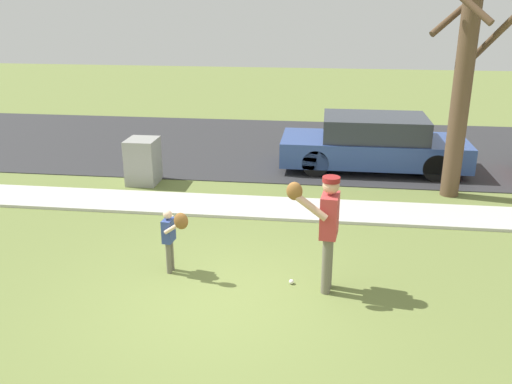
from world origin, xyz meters
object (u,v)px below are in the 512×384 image
at_px(utility_cabinet, 143,161).
at_px(parked_wagon_blue, 373,144).
at_px(person_child, 172,232).
at_px(baseball, 291,282).
at_px(street_tree_near, 465,68).
at_px(person_adult, 326,221).

distance_m(utility_cabinet, parked_wagon_blue, 5.60).
bearing_deg(utility_cabinet, person_child, -66.07).
distance_m(person_child, baseball, 1.96).
relative_size(street_tree_near, parked_wagon_blue, 1.14).
bearing_deg(parked_wagon_blue, person_child, 60.05).
xyz_separation_m(person_adult, parked_wagon_blue, (1.13, 6.20, -0.43)).
bearing_deg(baseball, street_tree_near, 54.32).
xyz_separation_m(person_child, utility_cabinet, (-1.88, 4.22, -0.18)).
relative_size(person_child, utility_cabinet, 1.04).
height_order(person_child, utility_cabinet, person_child).
xyz_separation_m(street_tree_near, parked_wagon_blue, (-1.54, 1.71, -2.06)).
height_order(baseball, street_tree_near, street_tree_near).
height_order(baseball, utility_cabinet, utility_cabinet).
relative_size(person_child, baseball, 14.50).
distance_m(person_adult, street_tree_near, 5.46).
bearing_deg(parked_wagon_blue, person_adult, 79.70).
xyz_separation_m(person_child, street_tree_near, (4.98, 4.26, 2.03)).
bearing_deg(parked_wagon_blue, utility_cabinet, 18.17).
bearing_deg(parked_wagon_blue, street_tree_near, 131.91).
distance_m(baseball, parked_wagon_blue, 6.32).
distance_m(person_adult, parked_wagon_blue, 6.31).
height_order(person_adult, street_tree_near, street_tree_near).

